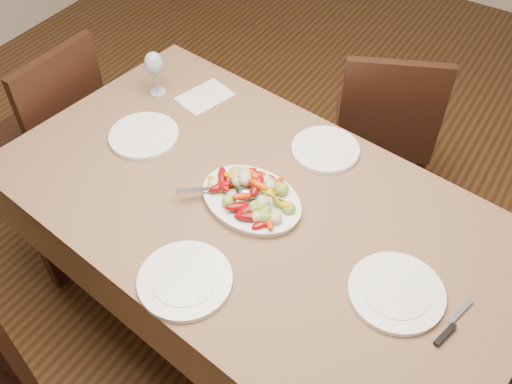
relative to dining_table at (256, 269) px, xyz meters
The scene contains 14 objects.
floor 0.48m from the dining_table, 124.25° to the left, with size 6.00×6.00×0.00m, color #3E2512.
dining_table is the anchor object (origin of this frame).
chair_far 0.95m from the dining_table, 84.51° to the left, with size 0.42×0.42×0.95m, color black, non-canonical shape.
chair_left 1.21m from the dining_table, behind, with size 0.42×0.42×0.95m, color black, non-canonical shape.
serving_platter 0.39m from the dining_table, 166.73° to the right, with size 0.36×0.26×0.02m, color white.
roasted_vegetables 0.45m from the dining_table, 166.73° to the right, with size 0.29×0.20×0.09m, color #770507, non-canonical shape.
serving_spoon 0.44m from the dining_table, 158.88° to the right, with size 0.28×0.06×0.03m, color #9EA0A8, non-canonical shape.
plate_left 0.67m from the dining_table, behind, with size 0.27×0.27×0.02m, color white.
plate_right 0.67m from the dining_table, ahead, with size 0.29×0.29×0.02m, color white.
plate_far 0.54m from the dining_table, 78.32° to the left, with size 0.25×0.25×0.02m, color white.
plate_near 0.54m from the dining_table, 91.58° to the right, with size 0.29×0.29×0.02m, color white.
wine_glass 0.89m from the dining_table, 155.69° to the left, with size 0.08×0.08×0.20m, color #8C99A5, non-canonical shape.
menu_card 0.74m from the dining_table, 142.03° to the left, with size 0.15×0.21×0.00m, color silver.
table_knife 0.82m from the dining_table, ahead, with size 0.02×0.20×0.01m, color #9EA0A8, non-canonical shape.
Camera 1 is at (0.86, -1.33, 2.20)m, focal length 40.00 mm.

